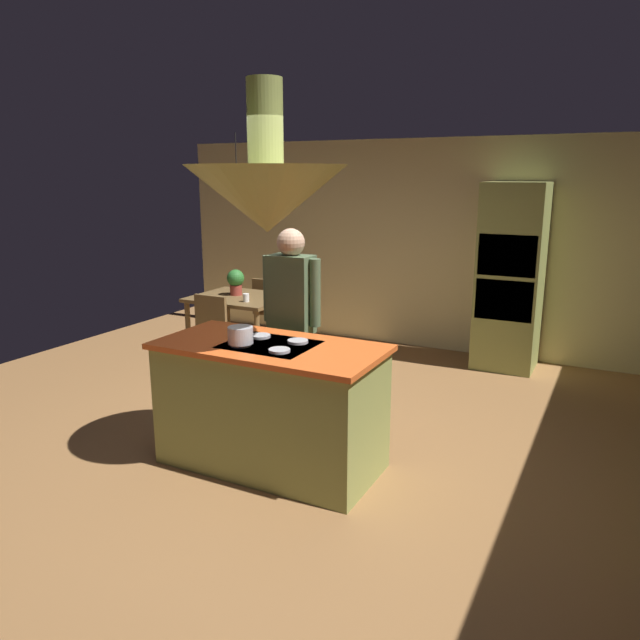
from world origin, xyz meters
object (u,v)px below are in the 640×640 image
at_px(dining_table, 241,305).
at_px(cooking_pot_on_cooktop, 240,335).
at_px(cup_on_table, 246,298).
at_px(kitchen_island, 271,405).
at_px(chair_by_back_wall, 271,307).
at_px(person_at_island, 292,316).
at_px(potted_plant_on_table, 236,281).
at_px(oven_tower, 510,277).
at_px(chair_facing_island, 206,331).

bearing_deg(dining_table, cooking_pot_on_cooktop, -55.37).
relative_size(dining_table, cup_on_table, 11.77).
xyz_separation_m(kitchen_island, chair_by_back_wall, (-1.70, 2.77, 0.03)).
distance_m(person_at_island, potted_plant_on_table, 2.16).
height_order(oven_tower, chair_facing_island, oven_tower).
xyz_separation_m(oven_tower, cup_on_table, (-2.57, -1.37, -0.22)).
bearing_deg(cooking_pot_on_cooktop, potted_plant_on_table, 125.63).
bearing_deg(dining_table, kitchen_island, -51.01).
height_order(oven_tower, person_at_island, oven_tower).
bearing_deg(cup_on_table, cooking_pot_on_cooktop, -56.86).
distance_m(chair_facing_island, cooking_pot_on_cooktop, 2.25).
relative_size(chair_by_back_wall, cup_on_table, 9.67).
bearing_deg(chair_facing_island, person_at_island, -26.75).
height_order(potted_plant_on_table, cooking_pot_on_cooktop, cooking_pot_on_cooktop).
distance_m(chair_facing_island, chair_by_back_wall, 1.33).
relative_size(kitchen_island, chair_facing_island, 1.90).
height_order(chair_by_back_wall, potted_plant_on_table, potted_plant_on_table).
height_order(oven_tower, chair_by_back_wall, oven_tower).
bearing_deg(cooking_pot_on_cooktop, person_at_island, 93.24).
height_order(dining_table, person_at_island, person_at_island).
height_order(chair_facing_island, potted_plant_on_table, potted_plant_on_table).
bearing_deg(chair_by_back_wall, kitchen_island, 121.57).
distance_m(dining_table, chair_facing_island, 0.68).
xyz_separation_m(dining_table, potted_plant_on_table, (-0.09, 0.05, 0.27)).
bearing_deg(cooking_pot_on_cooktop, chair_facing_island, 134.56).
height_order(chair_by_back_wall, cooking_pot_on_cooktop, cooking_pot_on_cooktop).
bearing_deg(potted_plant_on_table, kitchen_island, -50.15).
xyz_separation_m(kitchen_island, oven_tower, (1.10, 3.24, 0.55)).
height_order(kitchen_island, cup_on_table, kitchen_island).
bearing_deg(oven_tower, potted_plant_on_table, -159.21).
height_order(dining_table, chair_by_back_wall, chair_by_back_wall).
height_order(kitchen_island, potted_plant_on_table, potted_plant_on_table).
relative_size(dining_table, person_at_island, 0.62).
relative_size(kitchen_island, dining_table, 1.56).
relative_size(kitchen_island, oven_tower, 0.80).
bearing_deg(chair_by_back_wall, oven_tower, -170.34).
distance_m(kitchen_island, chair_by_back_wall, 3.25).
relative_size(oven_tower, cup_on_table, 22.78).
distance_m(potted_plant_on_table, cooking_pot_on_cooktop, 2.80).
distance_m(kitchen_island, potted_plant_on_table, 2.83).
bearing_deg(oven_tower, cooking_pot_on_cooktop, -110.48).
xyz_separation_m(cup_on_table, cooking_pot_on_cooktop, (1.31, -2.01, 0.21)).
relative_size(person_at_island, cooking_pot_on_cooktop, 9.48).
bearing_deg(person_at_island, cup_on_table, 136.58).
height_order(kitchen_island, chair_facing_island, kitchen_island).
xyz_separation_m(dining_table, chair_by_back_wall, (0.00, 0.67, -0.15)).
height_order(dining_table, chair_facing_island, chair_facing_island).
bearing_deg(cup_on_table, kitchen_island, -51.93).
bearing_deg(person_at_island, kitchen_island, -73.17).
xyz_separation_m(person_at_island, potted_plant_on_table, (-1.58, 1.46, -0.05)).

